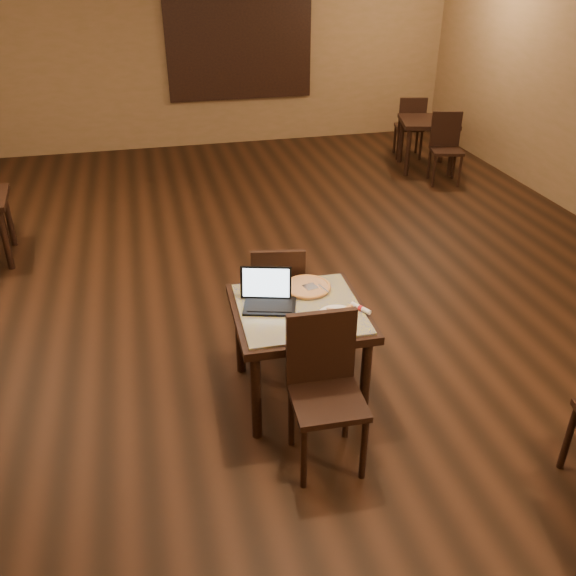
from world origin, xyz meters
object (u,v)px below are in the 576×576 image
object	(u,v)px
pizza_pan	(307,288)
other_table_a_chair_far	(410,124)
laptop	(268,295)
other_table_a_chair_near	(446,144)
tiled_table	(299,320)
chair_main_far	(278,292)
other_table_a	(428,128)
chair_main_near	(324,382)

from	to	relation	value
pizza_pan	other_table_a_chair_far	size ratio (longest dim) A/B	0.34
laptop	other_table_a_chair_near	size ratio (longest dim) A/B	0.43
tiled_table	pizza_pan	size ratio (longest dim) A/B	2.91
tiled_table	pizza_pan	bearing A→B (deg)	65.03
pizza_pan	chair_main_far	bearing A→B (deg)	109.70
other_table_a_chair_far	pizza_pan	bearing A→B (deg)	73.26
tiled_table	other_table_a_chair_far	distance (m)	6.13
tiled_table	other_table_a	bearing A→B (deg)	57.51
chair_main_far	other_table_a_chair_far	size ratio (longest dim) A/B	1.00
chair_main_far	laptop	xyz separation A→B (m)	(-0.18, -0.51, 0.29)
pizza_pan	other_table_a	size ratio (longest dim) A/B	0.34
pizza_pan	laptop	bearing A→B (deg)	-157.50
tiled_table	laptop	distance (m)	0.28
tiled_table	other_table_a_chair_far	world-z (taller)	other_table_a_chair_far
pizza_pan	other_table_a_chair_near	bearing A→B (deg)	51.68
chair_main_far	other_table_a_chair_near	xyz separation A→B (m)	(3.21, 3.52, -0.00)
chair_main_far	pizza_pan	xyz separation A→B (m)	(0.14, -0.38, 0.23)
other_table_a	other_table_a_chair_near	xyz separation A→B (m)	(0.02, -0.56, -0.07)
chair_main_near	other_table_a_chair_far	xyz separation A→B (m)	(3.15, 5.86, -0.04)
other_table_a_chair_near	other_table_a_chair_far	size ratio (longest dim) A/B	1.00
chair_main_near	chair_main_far	size ratio (longest dim) A/B	1.07
tiled_table	other_table_a_chair_near	size ratio (longest dim) A/B	0.99
chair_main_near	laptop	size ratio (longest dim) A/B	2.46
laptop	chair_main_near	bearing A→B (deg)	-57.90
chair_main_far	pizza_pan	size ratio (longest dim) A/B	2.95
tiled_table	chair_main_near	xyz separation A→B (m)	(0.00, -0.61, -0.08)
pizza_pan	other_table_a_chair_near	distance (m)	4.97
other_table_a	laptop	bearing A→B (deg)	-111.91
tiled_table	other_table_a_chair_near	xyz separation A→B (m)	(3.20, 4.13, -0.12)
chair_main_far	other_table_a	xyz separation A→B (m)	(3.19, 4.08, 0.07)
chair_main_near	pizza_pan	world-z (taller)	chair_main_near
laptop	other_table_a_chair_far	xyz separation A→B (m)	(3.36, 5.15, -0.29)
chair_main_near	other_table_a	distance (m)	6.18
chair_main_near	pizza_pan	xyz separation A→B (m)	(0.12, 0.85, 0.19)
tiled_table	chair_main_near	distance (m)	0.62
chair_main_far	other_table_a_chair_far	world-z (taller)	chair_main_far
tiled_table	other_table_a_chair_far	xyz separation A→B (m)	(3.16, 5.25, -0.12)
chair_main_far	other_table_a_chair_near	world-z (taller)	chair_main_far
laptop	tiled_table	bearing A→B (deg)	-12.00
other_table_a	tiled_table	bearing A→B (deg)	-109.63
other_table_a	other_table_a_chair_far	xyz separation A→B (m)	(-0.02, 0.56, -0.07)
other_table_a	chair_main_far	bearing A→B (deg)	-113.60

